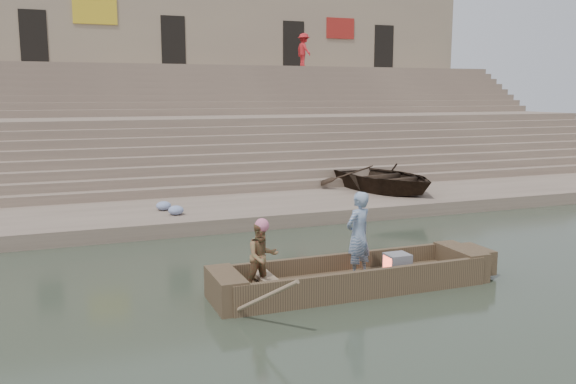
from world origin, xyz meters
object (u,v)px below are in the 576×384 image
main_rowboat (352,284)px  beached_rowboat (383,177)px  pedestrian (304,50)px  television (397,263)px  rowing_man (262,257)px  standing_man (358,235)px

main_rowboat → beached_rowboat: 9.87m
main_rowboat → pedestrian: size_ratio=2.77×
television → pedestrian: 22.85m
main_rowboat → rowing_man: size_ratio=3.89×
rowing_man → pedestrian: size_ratio=0.71×
rowing_man → television: bearing=-4.8°
television → main_rowboat: bearing=180.0°
standing_man → television: bearing=152.6°
main_rowboat → television: 1.05m
rowing_man → main_rowboat: bearing=-4.2°
rowing_man → standing_man: bearing=-2.7°
main_rowboat → rowing_man: 2.02m
main_rowboat → beached_rowboat: beached_rowboat is taller
standing_man → beached_rowboat: 9.71m
main_rowboat → rowing_man: rowing_man is taller
beached_rowboat → pedestrian: 14.08m
television → beached_rowboat: beached_rowboat is taller
main_rowboat → pedestrian: bearing=70.0°
standing_man → rowing_man: 2.04m
television → rowing_man: bearing=-178.9°
television → beached_rowboat: bearing=61.9°
standing_man → television: standing_man is taller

